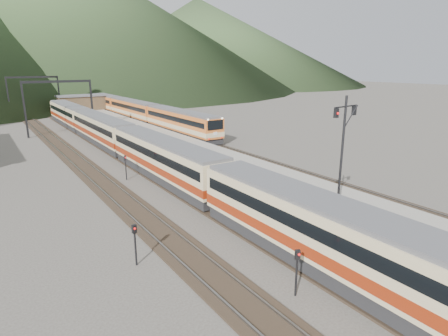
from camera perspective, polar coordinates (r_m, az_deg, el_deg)
track_main at (r=47.68m, az=-16.49°, el=2.64°), size 2.60×200.00×0.23m
track_far at (r=46.50m, az=-22.35°, el=1.79°), size 2.60×200.00×0.23m
track_second at (r=52.13m, az=-4.37°, el=4.28°), size 2.60×200.00×0.23m
platform at (r=47.68m, az=-9.38°, el=3.60°), size 8.00×100.00×1.00m
gantry_near at (r=60.72m, az=-23.89°, el=9.86°), size 9.55×0.25×8.00m
gantry_far at (r=85.39m, az=-27.02°, el=10.74°), size 9.55×0.25×8.00m
station_shed at (r=85.12m, az=-20.91°, el=9.34°), size 9.40×4.40×3.10m
hill_b at (r=240.18m, az=-24.77°, el=20.63°), size 220.00×220.00×75.00m
hill_c at (r=248.08m, az=-4.04°, el=18.80°), size 160.00×160.00×50.00m
main_train at (r=42.51m, az=-14.55°, el=3.81°), size 2.74×75.24×3.35m
second_train at (r=72.74m, az=-13.55°, el=8.53°), size 2.76×56.69×3.37m
signal_mast at (r=22.36m, az=17.59°, el=2.96°), size 2.19×0.44×7.47m
short_signal_a at (r=17.42m, az=11.04°, el=-14.54°), size 0.26×0.23×2.27m
short_signal_b at (r=34.82m, az=-14.77°, el=0.56°), size 0.27×0.23×2.27m
short_signal_c at (r=20.02m, az=-13.42°, el=-10.53°), size 0.25×0.20×2.27m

